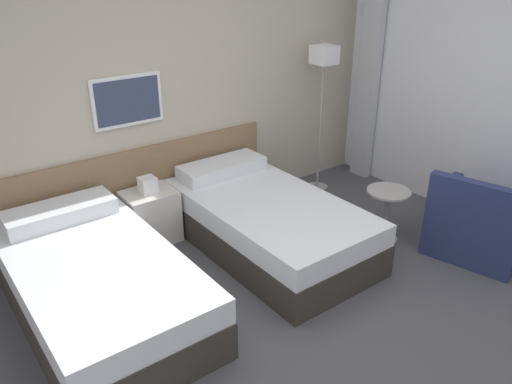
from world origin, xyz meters
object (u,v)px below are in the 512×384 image
at_px(side_table, 387,206).
at_px(nightstand, 151,216).
at_px(bed_near_window, 267,222).
at_px(armchair, 478,226).
at_px(floor_lamp, 323,73).
at_px(bed_near_door, 98,285).

bearing_deg(side_table, nightstand, 143.63).
distance_m(bed_near_window, armchair, 1.85).
bearing_deg(nightstand, bed_near_window, -43.12).
xyz_separation_m(nightstand, floor_lamp, (2.05, -0.06, 1.05)).
height_order(bed_near_door, bed_near_window, same).
relative_size(bed_near_window, armchair, 2.15).
height_order(nightstand, armchair, armchair).
height_order(bed_near_window, floor_lamp, floor_lamp).
height_order(bed_near_window, armchair, armchair).
height_order(side_table, armchair, armchair).
xyz_separation_m(bed_near_window, floor_lamp, (1.26, 0.67, 1.06)).
bearing_deg(bed_near_door, floor_lamp, 13.31).
relative_size(bed_near_window, side_table, 3.91).
distance_m(bed_near_window, floor_lamp, 1.78).
height_order(floor_lamp, side_table, floor_lamp).
bearing_deg(floor_lamp, bed_near_door, -166.69).
relative_size(nightstand, side_table, 1.28).
relative_size(bed_near_window, nightstand, 3.05).
bearing_deg(nightstand, side_table, -36.37).
distance_m(bed_near_door, side_table, 2.59).
relative_size(bed_near_window, floor_lamp, 1.22).
bearing_deg(side_table, bed_near_door, 167.64).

